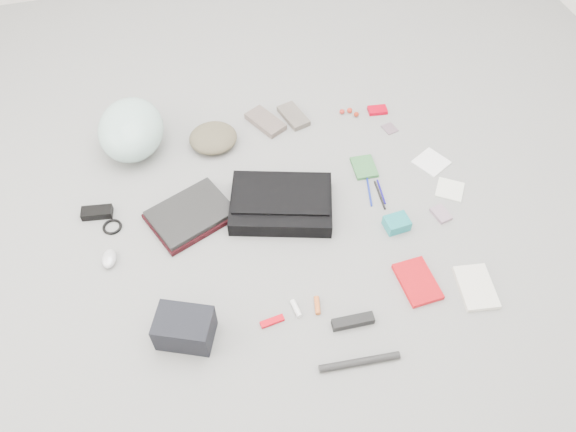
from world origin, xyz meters
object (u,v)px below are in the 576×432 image
object	(u,v)px
laptop	(190,213)
messenger_bag	(281,204)
accordion_wallet	(397,223)
bike_helmet	(131,130)
camera_bag	(185,328)
book_red	(417,282)

from	to	relation	value
laptop	messenger_bag	bearing A→B (deg)	-30.43
messenger_bag	accordion_wallet	xyz separation A→B (m)	(0.43, -0.22, -0.01)
bike_helmet	messenger_bag	bearing A→B (deg)	-33.65
messenger_bag	accordion_wallet	size ratio (longest dim) A/B	4.35
camera_bag	bike_helmet	bearing A→B (deg)	117.92
bike_helmet	camera_bag	world-z (taller)	bike_helmet
messenger_bag	laptop	distance (m)	0.38
messenger_bag	book_red	size ratio (longest dim) A/B	2.17
book_red	accordion_wallet	distance (m)	0.27
camera_bag	book_red	world-z (taller)	camera_bag
camera_bag	accordion_wallet	size ratio (longest dim) A/B	2.03
camera_bag	accordion_wallet	xyz separation A→B (m)	(0.90, 0.26, -0.04)
laptop	bike_helmet	xyz separation A→B (m)	(-0.18, 0.48, 0.07)
messenger_bag	bike_helmet	world-z (taller)	bike_helmet
camera_bag	laptop	bearing A→B (deg)	102.58
laptop	accordion_wallet	bearing A→B (deg)	-40.85
accordion_wallet	bike_helmet	bearing A→B (deg)	138.11
camera_bag	book_red	xyz separation A→B (m)	(0.88, -0.01, -0.05)
messenger_bag	bike_helmet	bearing A→B (deg)	153.06
accordion_wallet	camera_bag	bearing A→B (deg)	-168.72
bike_helmet	camera_bag	xyz separation A→B (m)	(0.08, -1.00, -0.04)
messenger_bag	camera_bag	world-z (taller)	camera_bag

